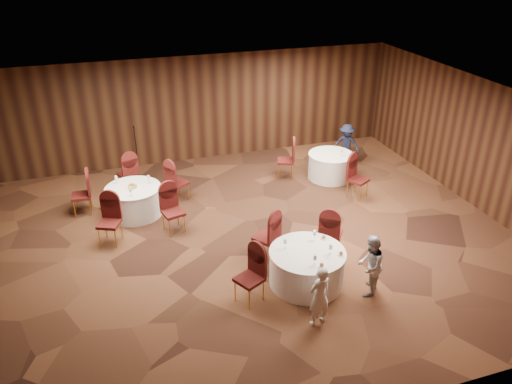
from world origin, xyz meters
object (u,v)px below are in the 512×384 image
object	(u,v)px
table_main	(307,267)
woman_b	(370,266)
table_right	(330,166)
mic_stand	(139,168)
man_c	(346,144)
woman_a	(319,296)
table_left	(134,201)

from	to	relation	value
table_main	woman_b	world-z (taller)	woman_b
table_right	mic_stand	world-z (taller)	mic_stand
mic_stand	man_c	bearing A→B (deg)	-4.35
table_right	mic_stand	size ratio (longest dim) A/B	0.74
table_right	woman_b	distance (m)	5.22
table_main	table_right	bearing A→B (deg)	59.26
table_right	woman_a	size ratio (longest dim) A/B	1.05
table_main	man_c	bearing A→B (deg)	55.89
table_right	woman_b	bearing A→B (deg)	-107.34
table_main	woman_b	size ratio (longest dim) A/B	1.19
table_left	mic_stand	distance (m)	1.67
table_left	man_c	bearing A→B (deg)	10.33
table_right	man_c	world-z (taller)	man_c
woman_a	woman_b	size ratio (longest dim) A/B	0.95
mic_stand	woman_a	world-z (taller)	mic_stand
table_main	table_left	xyz separation A→B (m)	(-3.00, 3.90, 0.00)
table_left	woman_b	distance (m)	6.08
table_right	mic_stand	bearing A→B (deg)	166.94
mic_stand	woman_a	distance (m)	7.14
table_main	table_left	distance (m)	4.92
woman_a	woman_b	distance (m)	1.38
table_main	table_right	distance (m)	5.03
mic_stand	man_c	size ratio (longest dim) A/B	1.36
woman_b	man_c	size ratio (longest dim) A/B	1.01
mic_stand	woman_b	distance (m)	7.23
table_left	woman_b	xyz separation A→B (m)	(4.01, -4.56, 0.26)
table_main	woman_a	bearing A→B (deg)	-103.00
table_left	woman_b	bearing A→B (deg)	-48.66
man_c	table_right	bearing A→B (deg)	-101.70
table_right	man_c	distance (m)	1.18
mic_stand	woman_a	xyz separation A→B (m)	(2.44, -6.71, 0.10)
table_main	woman_a	size ratio (longest dim) A/B	1.25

